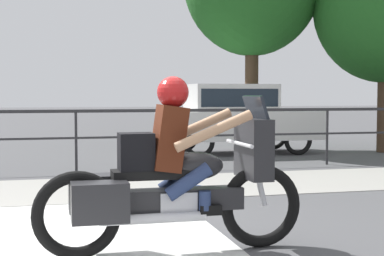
# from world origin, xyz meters

# --- Properties ---
(ground_plane) EXTENTS (120.00, 120.00, 0.00)m
(ground_plane) POSITION_xyz_m (0.00, 0.00, 0.00)
(ground_plane) COLOR #4C4C4F
(sidewalk_band) EXTENTS (44.00, 2.40, 0.01)m
(sidewalk_band) POSITION_xyz_m (0.00, 3.40, 0.01)
(sidewalk_band) COLOR #99968E
(sidewalk_band) RESTS_ON ground
(crosswalk_band) EXTENTS (2.95, 6.00, 0.01)m
(crosswalk_band) POSITION_xyz_m (-0.25, -0.20, 0.00)
(crosswalk_band) COLOR silver
(crosswalk_band) RESTS_ON ground
(fence_railing) EXTENTS (36.00, 0.05, 1.17)m
(fence_railing) POSITION_xyz_m (0.00, 5.41, 0.92)
(fence_railing) COLOR #232326
(fence_railing) RESTS_ON ground
(motorcycle) EXTENTS (2.51, 0.76, 1.62)m
(motorcycle) POSITION_xyz_m (0.56, -0.44, 0.71)
(motorcycle) COLOR black
(motorcycle) RESTS_ON ground
(parked_car) EXTENTS (3.92, 1.65, 1.70)m
(parked_car) POSITION_xyz_m (4.00, 8.04, 0.96)
(parked_car) COLOR silver
(parked_car) RESTS_ON ground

